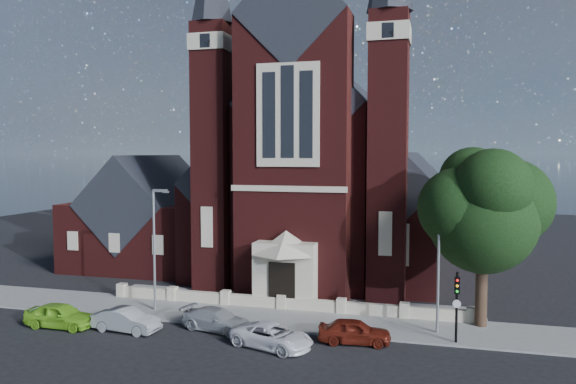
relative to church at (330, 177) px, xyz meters
The scene contains 15 objects.
ground 11.40m from the church, 90.00° to the right, with size 120.00×120.00×0.00m, color black.
pavement_strip 20.18m from the church, 90.00° to the right, with size 60.00×5.00×0.12m, color slate.
forecourt_paving 16.60m from the church, 90.00° to the right, with size 26.00×3.00×0.14m, color slate.
forecourt_wall 18.37m from the church, 90.00° to the right, with size 24.00×0.40×0.90m, color #B4AB8F.
church is the anchor object (origin of this frame).
parish_hall 17.26m from the church, 162.84° to the right, with size 12.00×12.20×10.24m.
street_tree 21.38m from the church, 53.83° to the right, with size 6.40×6.60×10.70m.
street_lamp_left 20.84m from the church, 112.66° to the right, with size 1.16×0.22×8.09m.
street_lamp_right 21.76m from the church, 61.96° to the right, with size 1.16×0.22×8.09m.
traffic_signal 23.94m from the church, 61.80° to the right, with size 0.28×0.42×4.00m.
car_lime_van 27.35m from the church, 116.57° to the right, with size 1.74×4.33×1.47m, color #7FCB28.
car_silver_a 25.52m from the church, 108.04° to the right, with size 1.43×4.10×1.35m, color gray.
car_silver_b 23.02m from the church, 96.64° to the right, with size 1.80×4.44×1.29m, color #9DA1A4.
car_white_suv 24.81m from the church, 86.43° to the right, with size 2.11×4.59×1.27m, color white.
car_dark_red 23.67m from the church, 75.49° to the right, with size 1.60×3.97×1.35m, color maroon.
Camera 1 is at (10.01, -28.80, 10.41)m, focal length 35.00 mm.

